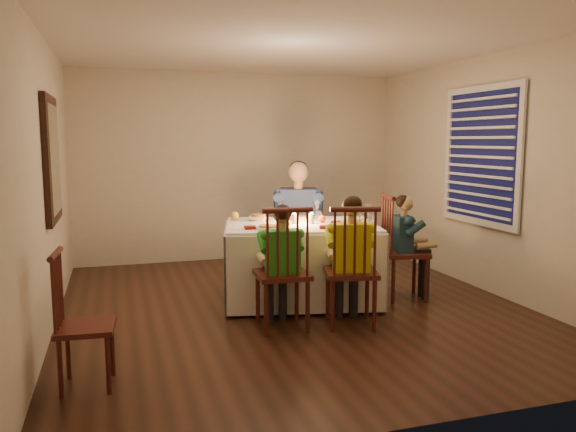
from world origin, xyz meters
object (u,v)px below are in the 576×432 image
object	(u,v)px
chair_near_right	(350,325)
dining_table	(301,246)
adult	(298,281)
child_yellow	(350,325)
child_green	(282,328)
serving_bowl	(259,218)
chair_adult	(298,281)
chair_near_left	(282,328)
child_teal	(403,298)
chair_extra	(89,386)
chair_end	(403,298)

from	to	relation	value
chair_near_right	dining_table	bearing A→B (deg)	-64.08
adult	child_yellow	world-z (taller)	adult
child_green	serving_bowl	world-z (taller)	serving_bowl
chair_adult	chair_near_left	xyz separation A→B (m)	(-0.66, -1.55, 0.00)
child_green	child_teal	distance (m)	1.60
chair_adult	chair_extra	xyz separation A→B (m)	(-2.27, -2.31, 0.00)
chair_near_right	adult	world-z (taller)	adult
chair_near_right	adult	bearing A→B (deg)	-77.03
chair_near_left	adult	size ratio (longest dim) A/B	0.78
chair_adult	child_teal	size ratio (longest dim) A/B	1.01
chair_adult	chair_end	distance (m)	1.33
chair_near_left	serving_bowl	world-z (taller)	serving_bowl
dining_table	chair_near_left	xyz separation A→B (m)	(-0.44, -0.78, -0.58)
chair_near_left	chair_adult	bearing A→B (deg)	-110.77
chair_extra	serving_bowl	xyz separation A→B (m)	(1.68, 1.88, 0.84)
child_yellow	chair_near_right	bearing A→B (deg)	-0.00
dining_table	child_yellow	bearing A→B (deg)	-66.44
dining_table	chair_end	world-z (taller)	dining_table
dining_table	chair_adult	distance (m)	1.00
dining_table	chair_extra	world-z (taller)	dining_table
chair_near_left	chair_end	xyz separation A→B (m)	(1.51, 0.54, 0.00)
chair_near_left	serving_bowl	xyz separation A→B (m)	(0.07, 1.13, 0.84)
chair_end	chair_extra	xyz separation A→B (m)	(-3.12, -1.30, 0.00)
chair_near_left	child_teal	world-z (taller)	chair_near_left
chair_adult	serving_bowl	bearing A→B (deg)	-126.18
child_teal	serving_bowl	size ratio (longest dim) A/B	5.25
chair_near_left	child_yellow	distance (m)	0.62
chair_adult	child_yellow	xyz separation A→B (m)	(-0.05, -1.66, 0.00)
serving_bowl	child_teal	bearing A→B (deg)	-22.20
chair_near_right	child_green	size ratio (longest dim) A/B	0.99
serving_bowl	child_green	bearing A→B (deg)	-93.66
chair_near_right	child_yellow	world-z (taller)	child_yellow
adult	child_teal	distance (m)	1.33
dining_table	serving_bowl	size ratio (longest dim) A/B	8.39
chair_end	adult	distance (m)	1.33
child_yellow	child_teal	xyz separation A→B (m)	(0.90, 0.65, 0.00)
serving_bowl	chair_extra	bearing A→B (deg)	-131.75
child_green	child_yellow	distance (m)	0.62
chair_near_right	child_green	distance (m)	0.62
dining_table	child_green	bearing A→B (deg)	-107.15
chair_near_left	child_yellow	world-z (taller)	child_yellow
chair_adult	adult	size ratio (longest dim) A/B	0.78
chair_near_right	child_teal	distance (m)	1.11
chair_near_right	adult	distance (m)	1.66
chair_end	chair_extra	world-z (taller)	chair_end
serving_bowl	chair_near_left	bearing A→B (deg)	-93.66
chair_adult	child_teal	bearing A→B (deg)	-32.28
dining_table	child_teal	size ratio (longest dim) A/B	1.60
adult	serving_bowl	bearing A→B (deg)	-126.18
chair_adult	chair_near_left	distance (m)	1.69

